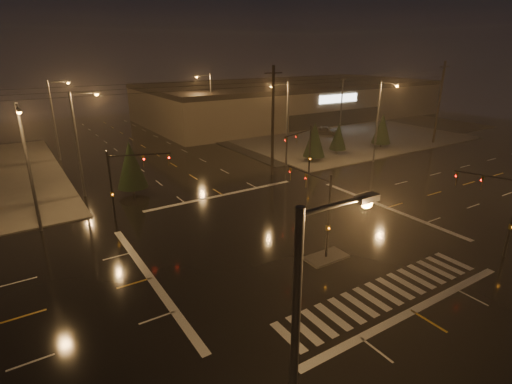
% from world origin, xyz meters
% --- Properties ---
extents(ground, '(140.00, 140.00, 0.00)m').
position_xyz_m(ground, '(0.00, 0.00, 0.00)').
color(ground, black).
rests_on(ground, ground).
extents(sidewalk_ne, '(36.00, 36.00, 0.12)m').
position_xyz_m(sidewalk_ne, '(30.00, 30.00, 0.06)').
color(sidewalk_ne, '#494641').
rests_on(sidewalk_ne, ground).
extents(median_island, '(3.00, 1.60, 0.15)m').
position_xyz_m(median_island, '(0.00, -4.00, 0.07)').
color(median_island, '#494641').
rests_on(median_island, ground).
extents(crosswalk, '(15.00, 2.60, 0.01)m').
position_xyz_m(crosswalk, '(0.00, -9.00, 0.01)').
color(crosswalk, beige).
rests_on(crosswalk, ground).
extents(stop_bar_near, '(16.00, 0.50, 0.01)m').
position_xyz_m(stop_bar_near, '(0.00, -11.00, 0.01)').
color(stop_bar_near, beige).
rests_on(stop_bar_near, ground).
extents(stop_bar_far, '(16.00, 0.50, 0.01)m').
position_xyz_m(stop_bar_far, '(0.00, 11.00, 0.01)').
color(stop_bar_far, beige).
rests_on(stop_bar_far, ground).
extents(parking_lot, '(50.00, 24.00, 0.08)m').
position_xyz_m(parking_lot, '(35.00, 28.00, 0.04)').
color(parking_lot, black).
rests_on(parking_lot, ground).
extents(retail_building, '(60.20, 28.30, 7.20)m').
position_xyz_m(retail_building, '(35.00, 45.99, 3.84)').
color(retail_building, brown).
rests_on(retail_building, ground).
extents(signal_mast_median, '(0.25, 4.59, 6.00)m').
position_xyz_m(signal_mast_median, '(0.00, -3.07, 3.75)').
color(signal_mast_median, black).
rests_on(signal_mast_median, ground).
extents(signal_mast_ne, '(4.84, 1.86, 6.00)m').
position_xyz_m(signal_mast_ne, '(9.50, 10.14, 3.79)').
color(signal_mast_ne, black).
rests_on(signal_mast_ne, ground).
extents(signal_mast_nw, '(4.84, 1.86, 6.00)m').
position_xyz_m(signal_mast_nw, '(-9.50, 10.14, 3.79)').
color(signal_mast_nw, black).
rests_on(signal_mast_nw, ground).
extents(signal_mast_se, '(1.55, 3.87, 6.00)m').
position_xyz_m(signal_mast_se, '(10.23, -9.75, 3.71)').
color(signal_mast_se, black).
rests_on(signal_mast_se, ground).
extents(streetlight_0, '(2.77, 0.32, 10.00)m').
position_xyz_m(streetlight_0, '(-11.18, -15.00, 5.80)').
color(streetlight_0, '#38383A').
rests_on(streetlight_0, ground).
extents(streetlight_1, '(2.77, 0.32, 10.00)m').
position_xyz_m(streetlight_1, '(-11.18, 18.00, 5.80)').
color(streetlight_1, '#38383A').
rests_on(streetlight_1, ground).
extents(streetlight_2, '(2.77, 0.32, 10.00)m').
position_xyz_m(streetlight_2, '(-11.18, 34.00, 5.80)').
color(streetlight_2, '#38383A').
rests_on(streetlight_2, ground).
extents(streetlight_3, '(2.77, 0.32, 10.00)m').
position_xyz_m(streetlight_3, '(11.18, 16.00, 5.80)').
color(streetlight_3, '#38383A').
rests_on(streetlight_3, ground).
extents(streetlight_4, '(2.77, 0.32, 10.00)m').
position_xyz_m(streetlight_4, '(11.18, 36.00, 5.80)').
color(streetlight_4, '#38383A').
rests_on(streetlight_4, ground).
extents(streetlight_5, '(0.32, 2.77, 10.00)m').
position_xyz_m(streetlight_5, '(-16.00, 11.18, 5.80)').
color(streetlight_5, '#38383A').
rests_on(streetlight_5, ground).
extents(streetlight_6, '(0.32, 2.77, 10.00)m').
position_xyz_m(streetlight_6, '(22.00, 11.18, 5.80)').
color(streetlight_6, '#38383A').
rests_on(streetlight_6, ground).
extents(utility_pole_1, '(2.20, 0.32, 12.00)m').
position_xyz_m(utility_pole_1, '(8.00, 14.00, 6.13)').
color(utility_pole_1, black).
rests_on(utility_pole_1, ground).
extents(utility_pole_2, '(2.20, 0.32, 12.00)m').
position_xyz_m(utility_pole_2, '(38.00, 14.00, 6.13)').
color(utility_pole_2, black).
rests_on(utility_pole_2, ground).
extents(conifer_0, '(2.77, 2.77, 5.03)m').
position_xyz_m(conifer_0, '(15.73, 15.82, 2.86)').
color(conifer_0, black).
rests_on(conifer_0, ground).
extents(conifer_1, '(2.27, 2.27, 4.25)m').
position_xyz_m(conifer_1, '(20.90, 16.93, 2.47)').
color(conifer_1, black).
rests_on(conifer_1, ground).
extents(conifer_2, '(2.74, 2.74, 4.98)m').
position_xyz_m(conifer_2, '(28.89, 16.36, 2.84)').
color(conifer_2, black).
rests_on(conifer_2, ground).
extents(conifer_3, '(2.94, 2.94, 5.30)m').
position_xyz_m(conifer_3, '(-7.25, 16.14, 3.00)').
color(conifer_3, black).
rests_on(conifer_3, ground).
extents(car_parked, '(4.48, 4.84, 1.61)m').
position_xyz_m(car_parked, '(28.22, 27.48, 0.80)').
color(car_parked, black).
rests_on(car_parked, ground).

